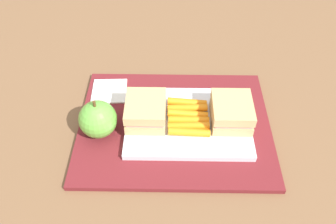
# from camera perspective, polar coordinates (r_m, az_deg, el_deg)

# --- Properties ---
(ground_plane) EXTENTS (2.40, 2.40, 0.00)m
(ground_plane) POSITION_cam_1_polar(r_m,az_deg,el_deg) (0.65, 1.10, -2.52)
(ground_plane) COLOR brown
(lunchbag_mat) EXTENTS (0.36, 0.28, 0.01)m
(lunchbag_mat) POSITION_cam_1_polar(r_m,az_deg,el_deg) (0.65, 1.11, -2.23)
(lunchbag_mat) COLOR maroon
(lunchbag_mat) RESTS_ON ground_plane
(food_tray) EXTENTS (0.23, 0.17, 0.01)m
(food_tray) POSITION_cam_1_polar(r_m,az_deg,el_deg) (0.64, 3.37, -1.62)
(food_tray) COLOR white
(food_tray) RESTS_ON lunchbag_mat
(sandwich_half_left) EXTENTS (0.07, 0.08, 0.04)m
(sandwich_half_left) POSITION_cam_1_polar(r_m,az_deg,el_deg) (0.63, 10.64, 0.00)
(sandwich_half_left) COLOR tan
(sandwich_half_left) RESTS_ON food_tray
(sandwich_half_right) EXTENTS (0.07, 0.08, 0.04)m
(sandwich_half_right) POSITION_cam_1_polar(r_m,az_deg,el_deg) (0.62, -3.76, 0.17)
(sandwich_half_right) COLOR tan
(sandwich_half_right) RESTS_ON food_tray
(carrot_sticks_bundle) EXTENTS (0.08, 0.09, 0.02)m
(carrot_sticks_bundle) POSITION_cam_1_polar(r_m,az_deg,el_deg) (0.63, 3.40, -0.81)
(carrot_sticks_bundle) COLOR orange
(carrot_sticks_bundle) RESTS_ON food_tray
(apple) EXTENTS (0.07, 0.07, 0.08)m
(apple) POSITION_cam_1_polar(r_m,az_deg,el_deg) (0.62, -11.71, -1.21)
(apple) COLOR #66B742
(apple) RESTS_ON lunchbag_mat
(paper_napkin) EXTENTS (0.07, 0.07, 0.00)m
(paper_napkin) POSITION_cam_1_polar(r_m,az_deg,el_deg) (0.71, -9.84, 3.50)
(paper_napkin) COLOR white
(paper_napkin) RESTS_ON lunchbag_mat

